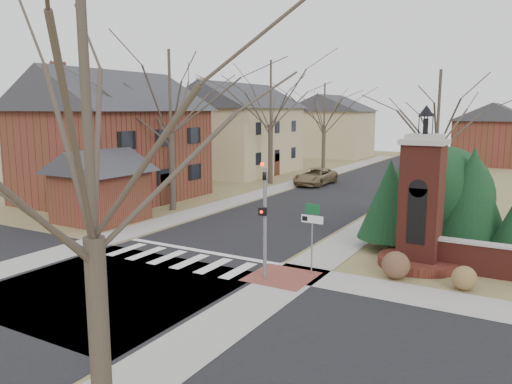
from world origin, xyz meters
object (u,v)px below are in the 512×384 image
Objects in this scene: sign_post at (312,224)px; pickup_truck at (315,177)px; distant_car at (415,164)px; traffic_signal_pole at (265,211)px; brick_gate_monument at (421,214)px.

pickup_truck is at bearing 112.90° from sign_post.
sign_post is 35.90m from distant_car.
pickup_truck is at bearing 108.73° from traffic_signal_pole.
brick_gate_monument reaches higher than traffic_signal_pole.
traffic_signal_pole is 1.14× the size of distant_car.
brick_gate_monument is 33.51m from distant_car.
sign_post is 0.42× the size of brick_gate_monument.
brick_gate_monument is at bearing 43.24° from traffic_signal_pole.
traffic_signal_pole is at bearing 85.00° from distant_car.
pickup_truck is at bearing 61.63° from distant_car.
brick_gate_monument reaches higher than sign_post.
sign_post reaches higher than pickup_truck.
pickup_truck is (-12.40, 18.29, -1.47)m from brick_gate_monument.
pickup_truck reaches higher than distant_car.
sign_post is at bearing -65.88° from pickup_truck.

